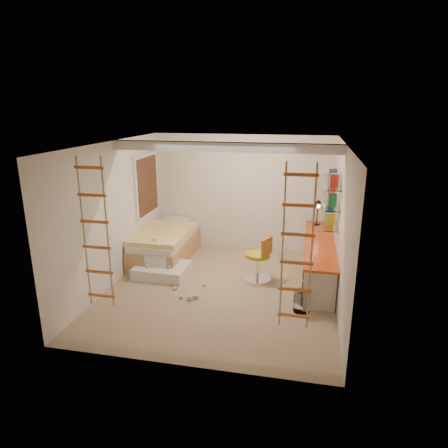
% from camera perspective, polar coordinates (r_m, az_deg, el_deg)
% --- Properties ---
extents(floor, '(4.50, 4.50, 0.00)m').
position_cam_1_polar(floor, '(7.32, -0.49, -9.32)').
color(floor, '#977A61').
rests_on(floor, ground).
extents(ceiling_beam, '(4.00, 0.18, 0.16)m').
position_cam_1_polar(ceiling_beam, '(6.91, 0.00, 10.95)').
color(ceiling_beam, white).
rests_on(ceiling_beam, ceiling).
extents(window_frame, '(0.06, 1.15, 1.35)m').
position_cam_1_polar(window_frame, '(8.78, -11.07, 5.47)').
color(window_frame, white).
rests_on(window_frame, wall_left).
extents(window_blind, '(0.02, 1.00, 1.20)m').
position_cam_1_polar(window_blind, '(8.77, -10.83, 5.46)').
color(window_blind, '#4C2D1E').
rests_on(window_blind, window_frame).
extents(rope_ladder_left, '(0.41, 0.04, 2.13)m').
position_cam_1_polar(rope_ladder_left, '(5.70, -17.86, -1.46)').
color(rope_ladder_left, orange).
rests_on(rope_ladder_left, ceiling).
extents(rope_ladder_right, '(0.41, 0.04, 2.13)m').
position_cam_1_polar(rope_ladder_right, '(4.97, 10.39, -3.52)').
color(rope_ladder_right, '#BE5520').
rests_on(rope_ladder_right, ceiling).
extents(waste_bin, '(0.28, 0.28, 0.34)m').
position_cam_1_polar(waste_bin, '(6.66, 11.05, -10.79)').
color(waste_bin, white).
rests_on(waste_bin, floor).
extents(desk, '(0.56, 2.80, 0.75)m').
position_cam_1_polar(desk, '(7.81, 13.34, -4.84)').
color(desk, '#D24818').
rests_on(desk, floor).
extents(shelves, '(0.25, 1.80, 0.71)m').
position_cam_1_polar(shelves, '(7.76, 14.97, 3.38)').
color(shelves, white).
rests_on(shelves, wall_right).
extents(bed, '(1.02, 2.00, 0.69)m').
position_cam_1_polar(bed, '(8.68, -8.33, -2.90)').
color(bed, '#AD7F51').
rests_on(bed, floor).
extents(task_lamp, '(0.14, 0.36, 0.57)m').
position_cam_1_polar(task_lamp, '(8.51, 13.25, 2.12)').
color(task_lamp, black).
rests_on(task_lamp, desk).
extents(swivel_chair, '(0.68, 0.68, 0.88)m').
position_cam_1_polar(swivel_chair, '(7.56, 4.98, -5.82)').
color(swivel_chair, gold).
rests_on(swivel_chair, floor).
extents(play_platform, '(1.03, 0.81, 0.44)m').
position_cam_1_polar(play_platform, '(7.94, -9.06, -6.02)').
color(play_platform, silver).
rests_on(play_platform, floor).
extents(toy_blocks, '(1.24, 1.07, 0.71)m').
position_cam_1_polar(toy_blocks, '(7.51, -7.42, -6.76)').
color(toy_blocks, '#CCB284').
rests_on(toy_blocks, floor).
extents(books, '(0.14, 0.70, 0.92)m').
position_cam_1_polar(books, '(7.72, 15.07, 4.57)').
color(books, yellow).
rests_on(books, shelves).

